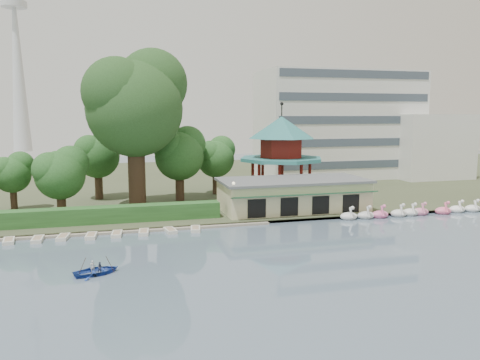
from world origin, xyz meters
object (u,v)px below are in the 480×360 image
object	(u,v)px
boathouse	(293,194)
pavilion	(281,148)
dock	(114,232)
rowboat_with_passengers	(96,268)
big_tree	(136,101)

from	to	relation	value
boathouse	pavilion	bearing A→B (deg)	78.72
dock	boathouse	distance (m)	22.62
pavilion	rowboat_with_passengers	size ratio (longest dim) A/B	2.40
pavilion	rowboat_with_passengers	world-z (taller)	pavilion
big_tree	boathouse	bearing A→B (deg)	-18.28
rowboat_with_passengers	pavilion	bearing A→B (deg)	47.72
dock	rowboat_with_passengers	size ratio (longest dim) A/B	6.06
boathouse	rowboat_with_passengers	world-z (taller)	boathouse
dock	rowboat_with_passengers	distance (m)	13.08
pavilion	dock	bearing A→B (deg)	-148.34
dock	boathouse	xyz separation A→B (m)	(22.00, 4.77, 2.25)
dock	boathouse	world-z (taller)	boathouse
rowboat_with_passengers	big_tree	bearing A→B (deg)	79.50
dock	pavilion	distance (m)	29.14
dock	pavilion	xyz separation A→B (m)	(24.00, 14.80, 7.36)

